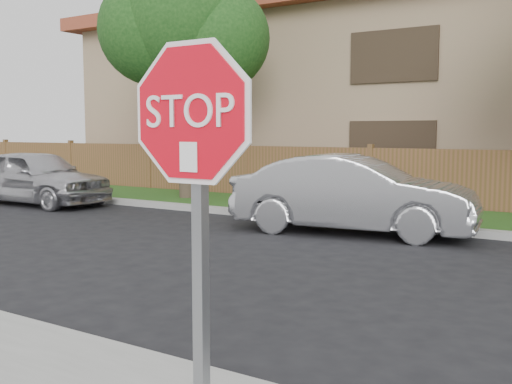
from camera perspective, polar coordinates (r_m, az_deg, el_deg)
The scene contains 5 objects.
far_curb at distance 12.36m, azimuth 22.44°, elevation -3.84°, with size 70.00×0.30×0.15m, color gray.
tree_left at distance 17.71m, azimuth -7.04°, elevation 16.10°, with size 4.80×3.90×7.78m.
stop_sign at distance 3.05m, azimuth -5.90°, elevation 1.48°, with size 1.01×0.13×2.55m.
sedan_far_left at distance 17.77m, azimuth -20.12°, elevation 1.35°, with size 1.83×4.55×1.55m, color #B8B7BD.
sedan_left at distance 12.12m, azimuth 9.27°, elevation -0.24°, with size 1.67×4.80×1.58m, color #B1B1B6.
Camera 1 is at (2.12, -3.86, 2.06)m, focal length 42.00 mm.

